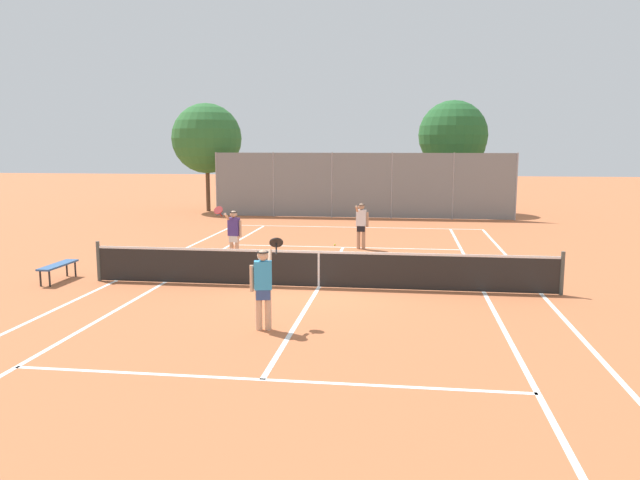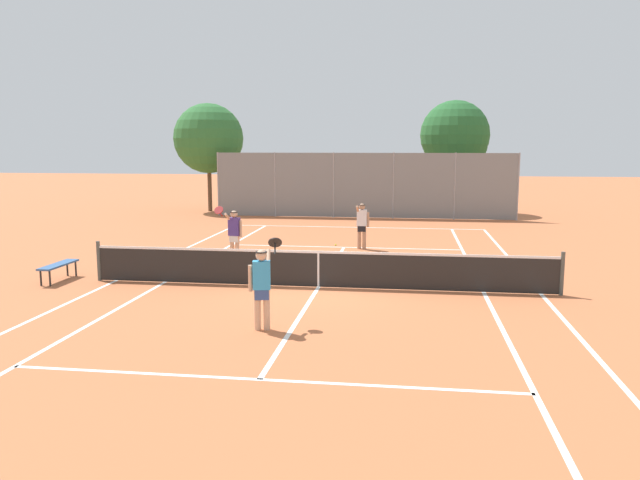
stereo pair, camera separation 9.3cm
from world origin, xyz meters
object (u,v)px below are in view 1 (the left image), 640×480
object	(u,v)px
tennis_net	(319,268)
player_near_side	(263,284)
player_far_left	(234,232)
tree_behind_left	(205,140)
tree_behind_right	(455,137)
courtside_bench	(58,266)
loose_tennis_ball_1	(516,284)
player_far_right	(361,223)
loose_tennis_ball_0	(335,245)

from	to	relation	value
tennis_net	player_near_side	bearing A→B (deg)	-98.57
player_far_left	tree_behind_left	xyz separation A→B (m)	(-5.55, 14.43, 2.95)
player_far_left	tree_behind_right	bearing A→B (deg)	63.34
tennis_net	courtside_bench	size ratio (longest dim) A/B	8.00
loose_tennis_ball_1	tree_behind_left	bearing A→B (deg)	129.46
tree_behind_right	loose_tennis_ball_1	bearing A→B (deg)	-89.00
player_far_left	tree_behind_left	world-z (taller)	tree_behind_left
loose_tennis_ball_1	tree_behind_left	xyz separation A→B (m)	(-13.72, 16.66, 3.85)
tree_behind_right	tree_behind_left	bearing A→B (deg)	-174.83
player_near_side	player_far_left	bearing A→B (deg)	110.00
player_far_left	courtside_bench	size ratio (longest dim) A/B	1.18
tennis_net	tree_behind_right	size ratio (longest dim) A/B	2.01
tennis_net	player_far_right	size ratio (longest dim) A/B	7.50
tennis_net	tree_behind_left	xyz separation A→B (m)	(-8.66, 17.61, 3.37)
player_far_right	loose_tennis_ball_1	size ratio (longest dim) A/B	24.24
player_far_left	loose_tennis_ball_0	bearing A→B (deg)	51.94
loose_tennis_ball_1	player_far_right	bearing A→B (deg)	130.36
player_near_side	loose_tennis_ball_0	world-z (taller)	player_near_side
loose_tennis_ball_1	courtside_bench	size ratio (longest dim) A/B	0.04
courtside_bench	tree_behind_right	bearing A→B (deg)	58.30
player_near_side	tree_behind_left	bearing A→B (deg)	110.72
courtside_bench	loose_tennis_ball_0	bearing A→B (deg)	46.06
player_far_left	loose_tennis_ball_1	size ratio (longest dim) A/B	26.88
player_far_left	loose_tennis_ball_0	xyz separation A→B (m)	(2.77, 3.54, -0.89)
player_far_right	loose_tennis_ball_0	size ratio (longest dim) A/B	24.24
tennis_net	player_near_side	distance (m)	3.85
player_far_right	tree_behind_left	world-z (taller)	tree_behind_left
courtside_bench	tree_behind_left	size ratio (longest dim) A/B	0.26
tennis_net	tree_behind_right	world-z (taller)	tree_behind_right
player_near_side	player_far_right	xyz separation A→B (m)	(1.22, 9.91, -0.02)
player_far_right	loose_tennis_ball_0	bearing A→B (deg)	148.93
player_far_right	tree_behind_left	xyz separation A→B (m)	(-9.31, 11.48, 2.97)
player_near_side	loose_tennis_ball_0	xyz separation A→B (m)	(0.23, 10.51, -0.89)
loose_tennis_ball_0	courtside_bench	size ratio (longest dim) A/B	0.04
loose_tennis_ball_0	courtside_bench	xyz separation A→B (m)	(-6.67, -6.92, 0.38)
player_far_left	player_far_right	distance (m)	4.77
player_far_right	courtside_bench	distance (m)	9.94
player_far_left	tree_behind_right	distance (m)	17.77
loose_tennis_ball_0	loose_tennis_ball_1	size ratio (longest dim) A/B	1.00
loose_tennis_ball_0	player_near_side	bearing A→B (deg)	-91.27
loose_tennis_ball_1	courtside_bench	bearing A→B (deg)	-174.60
tennis_net	player_near_side	xyz separation A→B (m)	(-0.57, -3.79, 0.42)
player_near_side	player_far_right	world-z (taller)	player_near_side
tennis_net	player_far_left	distance (m)	4.47
player_far_right	loose_tennis_ball_1	distance (m)	6.85
tree_behind_left	player_far_right	bearing A→B (deg)	-50.95
loose_tennis_ball_0	loose_tennis_ball_1	world-z (taller)	same
player_far_right	tree_behind_left	distance (m)	15.08
player_far_right	courtside_bench	bearing A→B (deg)	-140.46
tennis_net	player_far_left	bearing A→B (deg)	134.33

